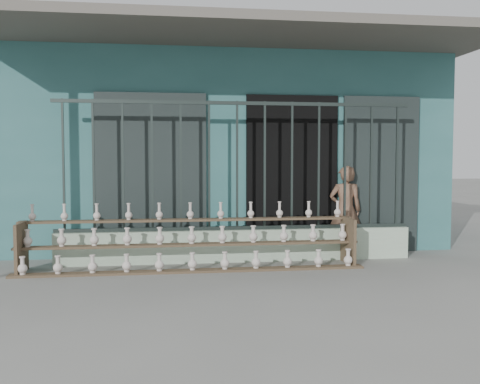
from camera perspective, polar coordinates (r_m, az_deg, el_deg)
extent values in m
plane|color=slate|center=(6.36, 1.23, -9.59)|extent=(60.00, 60.00, 0.00)
cube|color=#306666|center=(10.46, -2.43, 4.40)|extent=(7.00, 5.00, 3.20)
cube|color=black|center=(8.16, 5.50, 1.81)|extent=(1.40, 0.12, 2.40)
cube|color=black|center=(7.90, -9.43, 1.72)|extent=(1.60, 0.08, 2.40)
cube|color=black|center=(8.55, 14.74, 1.79)|extent=(1.20, 0.08, 2.40)
cube|color=#59544C|center=(7.57, -0.21, 16.56)|extent=(7.40, 2.00, 0.12)
cube|color=#B0CAAD|center=(7.58, -0.31, -5.72)|extent=(5.00, 0.20, 0.45)
cube|color=#283330|center=(7.55, -18.32, 2.64)|extent=(0.03, 0.03, 1.80)
cube|color=#283330|center=(7.48, -15.37, 2.69)|extent=(0.03, 0.03, 1.80)
cube|color=#283330|center=(7.44, -12.37, 2.73)|extent=(0.03, 0.03, 1.80)
cube|color=#283330|center=(7.42, -9.35, 2.77)|extent=(0.03, 0.03, 1.80)
cube|color=#283330|center=(7.42, -6.33, 2.79)|extent=(0.03, 0.03, 1.80)
cube|color=#283330|center=(7.44, -3.31, 2.81)|extent=(0.03, 0.03, 1.80)
cube|color=#283330|center=(7.48, -0.31, 2.82)|extent=(0.03, 0.03, 1.80)
cube|color=#283330|center=(7.54, 2.65, 2.82)|extent=(0.03, 0.03, 1.80)
cube|color=#283330|center=(7.62, 5.55, 2.82)|extent=(0.03, 0.03, 1.80)
cube|color=#283330|center=(7.72, 8.38, 2.80)|extent=(0.03, 0.03, 1.80)
cube|color=#283330|center=(7.84, 11.14, 2.79)|extent=(0.03, 0.03, 1.80)
cube|color=#283330|center=(7.97, 13.81, 2.76)|extent=(0.03, 0.03, 1.80)
cube|color=#283330|center=(8.12, 16.38, 2.73)|extent=(0.03, 0.03, 1.80)
cube|color=#283330|center=(7.52, -0.31, 9.46)|extent=(5.00, 0.04, 0.05)
cube|color=#283330|center=(7.54, -0.31, -3.84)|extent=(5.00, 0.04, 0.05)
cube|color=brown|center=(6.92, -5.10, -8.39)|extent=(4.50, 0.18, 0.03)
cube|color=brown|center=(7.11, -5.21, -5.61)|extent=(4.50, 0.18, 0.03)
cube|color=brown|center=(7.32, -5.30, -2.98)|extent=(4.50, 0.18, 0.03)
cube|color=brown|center=(7.34, -22.29, -5.54)|extent=(0.04, 0.55, 0.64)
cube|color=brown|center=(7.52, 11.46, -5.13)|extent=(0.04, 0.55, 0.64)
imported|color=brown|center=(8.28, 11.17, -1.90)|extent=(0.53, 0.40, 1.34)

